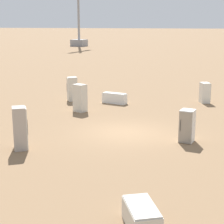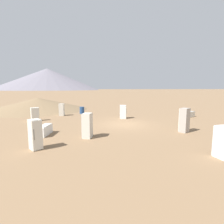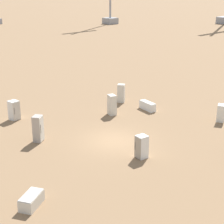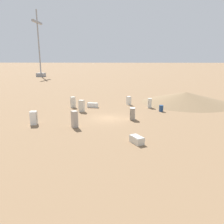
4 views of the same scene
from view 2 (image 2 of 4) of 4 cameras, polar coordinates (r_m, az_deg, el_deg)
name	(u,v)px [view 2 (image 2 of 4)]	position (r m, az deg, el deg)	size (l,w,h in m)	color
ground_plane	(125,124)	(16.84, 4.13, -4.05)	(1000.00, 1000.00, 0.00)	#846647
mountain_ridge_0	(48,79)	(334.32, -20.30, 9.99)	(182.17, 182.17, 37.66)	slate
dirt_mound	(38,104)	(30.53, -23.01, 2.50)	(15.65, 15.65, 1.90)	#7F6647
discarded_fridge_0	(184,120)	(14.86, 22.54, -2.48)	(0.92, 0.90, 1.90)	#A89E93
discarded_fridge_1	(35,134)	(10.82, -23.74, -6.73)	(0.85, 0.87, 1.73)	beige
discarded_fridge_2	(224,142)	(10.40, 32.76, -8.24)	(0.83, 0.87, 1.60)	white
discarded_fridge_3	(87,126)	(12.29, -8.09, -4.41)	(0.79, 0.88, 1.74)	beige
discarded_fridge_4	(45,130)	(13.94, -21.11, -5.54)	(0.82, 1.78, 0.73)	white
discarded_fridge_5	(123,112)	(19.90, 3.63, 0.04)	(0.75, 0.69, 1.54)	white
discarded_fridge_6	(62,110)	(22.78, -16.13, 0.72)	(0.63, 0.63, 1.52)	beige
discarded_fridge_7	(189,114)	(23.03, 23.83, -0.64)	(1.64, 1.41, 0.67)	beige
discarded_fridge_8	(35,114)	(20.09, -23.86, -0.70)	(0.94, 0.87, 1.42)	silver
rusty_barrel	(82,110)	(23.99, -9.79, 0.55)	(0.62, 0.62, 0.93)	navy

